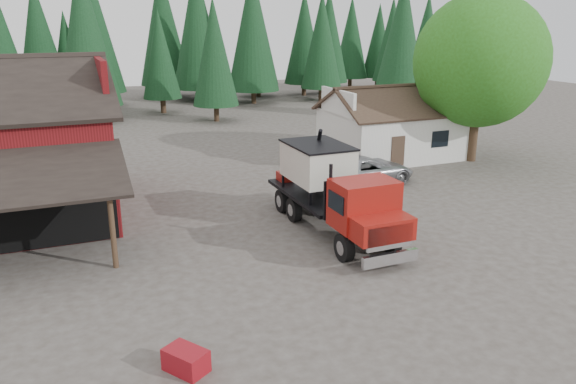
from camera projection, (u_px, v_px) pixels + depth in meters
name	position (u px, v px, depth m)	size (l,w,h in m)	color
ground	(281.00, 265.00, 20.55)	(120.00, 120.00, 0.00)	#423B34
farmhouse	(392.00, 131.00, 36.28)	(8.60, 6.42, 4.65)	silver
deciduous_tree	(480.00, 66.00, 33.83)	(8.00, 8.00, 10.20)	#382619
conifer_backdrop	(128.00, 106.00, 57.57)	(76.00, 16.00, 16.00)	#103218
near_pine_b	(214.00, 52.00, 47.45)	(3.96, 3.96, 10.40)	#382619
near_pine_c	(402.00, 39.00, 49.50)	(4.84, 4.84, 12.40)	#382619
near_pine_d	(85.00, 34.00, 46.86)	(5.28, 5.28, 13.40)	#382619
feed_truck	(333.00, 188.00, 23.30)	(2.67, 8.90, 4.01)	black
silver_car	(364.00, 170.00, 30.26)	(2.59, 5.62, 1.56)	#A5A7AD
equip_box	(186.00, 360.00, 14.30)	(0.70, 1.10, 0.60)	maroon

